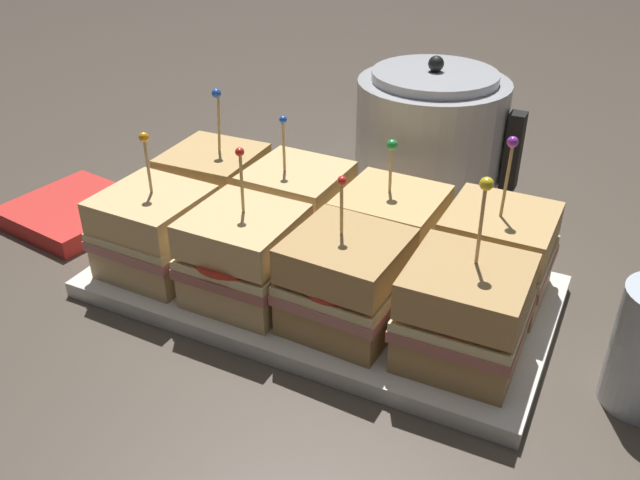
{
  "coord_description": "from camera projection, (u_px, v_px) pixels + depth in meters",
  "views": [
    {
      "loc": [
        0.27,
        -0.55,
        0.43
      ],
      "look_at": [
        0.0,
        0.0,
        0.07
      ],
      "focal_mm": 38.0,
      "sensor_mm": 36.0,
      "label": 1
    }
  ],
  "objects": [
    {
      "name": "sandwich_back_center_left",
      "position": [
        297.0,
        208.0,
        0.79
      ],
      "size": [
        0.11,
        0.11,
        0.16
      ],
      "color": "#DBB77A",
      "rests_on": "serving_platter"
    },
    {
      "name": "napkin_stack",
      "position": [
        75.0,
        211.0,
        0.89
      ],
      "size": [
        0.17,
        0.17,
        0.02
      ],
      "color": "red",
      "rests_on": "ground_plane"
    },
    {
      "name": "sandwich_front_center_right",
      "position": [
        346.0,
        282.0,
        0.65
      ],
      "size": [
        0.12,
        0.12,
        0.16
      ],
      "color": "tan",
      "rests_on": "serving_platter"
    },
    {
      "name": "ground_plane",
      "position": [
        320.0,
        293.0,
        0.75
      ],
      "size": [
        6.0,
        6.0,
        0.0
      ],
      "primitive_type": "plane",
      "color": "#4C4238"
    },
    {
      "name": "kettle_steel",
      "position": [
        430.0,
        140.0,
        0.9
      ],
      "size": [
        0.22,
        0.2,
        0.2
      ],
      "color": "#B7BABF",
      "rests_on": "ground_plane"
    },
    {
      "name": "sandwich_front_far_left",
      "position": [
        155.0,
        232.0,
        0.74
      ],
      "size": [
        0.11,
        0.11,
        0.16
      ],
      "color": "#DBB77A",
      "rests_on": "serving_platter"
    },
    {
      "name": "serving_platter",
      "position": [
        320.0,
        286.0,
        0.75
      ],
      "size": [
        0.49,
        0.26,
        0.02
      ],
      "color": "white",
      "rests_on": "ground_plane"
    },
    {
      "name": "sandwich_front_center_left",
      "position": [
        245.0,
        257.0,
        0.69
      ],
      "size": [
        0.11,
        0.11,
        0.17
      ],
      "color": "#DBB77A",
      "rests_on": "serving_platter"
    },
    {
      "name": "sandwich_back_center_right",
      "position": [
        390.0,
        232.0,
        0.74
      ],
      "size": [
        0.11,
        0.11,
        0.15
      ],
      "color": "tan",
      "rests_on": "serving_platter"
    },
    {
      "name": "sandwich_back_far_right",
      "position": [
        496.0,
        254.0,
        0.7
      ],
      "size": [
        0.11,
        0.11,
        0.18
      ],
      "color": "tan",
      "rests_on": "serving_platter"
    },
    {
      "name": "sandwich_back_far_left",
      "position": [
        215.0,
        188.0,
        0.83
      ],
      "size": [
        0.11,
        0.11,
        0.17
      ],
      "color": "tan",
      "rests_on": "serving_platter"
    },
    {
      "name": "sandwich_front_far_right",
      "position": [
        464.0,
        314.0,
        0.61
      ],
      "size": [
        0.11,
        0.11,
        0.18
      ],
      "color": "tan",
      "rests_on": "serving_platter"
    }
  ]
}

